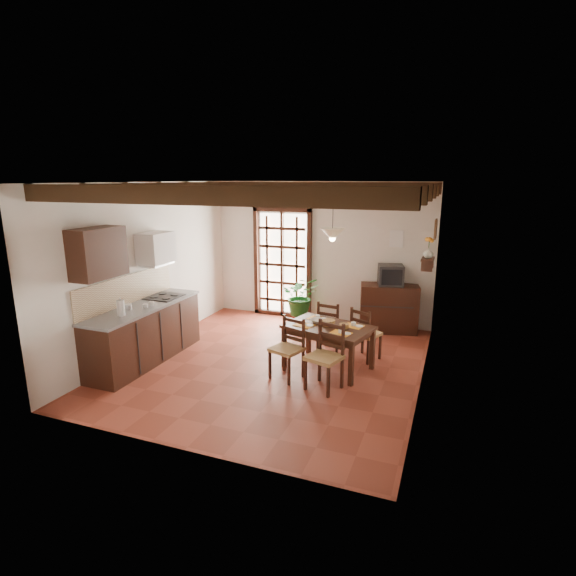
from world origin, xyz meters
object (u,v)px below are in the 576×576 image
at_px(potted_plant, 301,296).
at_px(sideboard, 389,308).
at_px(crt_tv, 391,275).
at_px(pendant_lamp, 332,233).
at_px(dining_table, 328,331).
at_px(kitchen_counter, 145,332).
at_px(chair_far_right, 365,343).
at_px(chair_far_left, 331,335).
at_px(chair_near_left, 287,359).
at_px(chair_near_right, 324,369).

bearing_deg(potted_plant, sideboard, 5.96).
distance_m(sideboard, crt_tv, 0.64).
bearing_deg(crt_tv, pendant_lamp, -121.60).
height_order(dining_table, crt_tv, crt_tv).
bearing_deg(crt_tv, potted_plant, 171.26).
bearing_deg(kitchen_counter, dining_table, 14.87).
height_order(chair_far_right, sideboard, sideboard).
bearing_deg(sideboard, chair_far_left, -131.03).
relative_size(dining_table, chair_far_right, 1.63).
relative_size(chair_far_right, crt_tv, 1.61).
height_order(chair_near_left, crt_tv, crt_tv).
bearing_deg(chair_near_left, crt_tv, 85.52).
relative_size(kitchen_counter, pendant_lamp, 2.66).
height_order(sideboard, potted_plant, potted_plant).
relative_size(dining_table, chair_near_right, 1.51).
relative_size(dining_table, chair_far_left, 1.61).
height_order(kitchen_counter, chair_near_right, kitchen_counter).
distance_m(chair_near_right, chair_far_left, 1.43).
bearing_deg(pendant_lamp, potted_plant, 121.52).
relative_size(chair_near_left, crt_tv, 1.66).
xyz_separation_m(crt_tv, pendant_lamp, (-0.61, -1.97, 0.98)).
relative_size(kitchen_counter, chair_near_left, 2.50).
relative_size(chair_near_right, potted_plant, 0.45).
bearing_deg(chair_near_left, kitchen_counter, -157.36).
xyz_separation_m(chair_near_right, sideboard, (0.46, 2.78, 0.16)).
bearing_deg(dining_table, chair_far_left, 115.99).
relative_size(crt_tv, potted_plant, 0.26).
bearing_deg(chair_far_left, kitchen_counter, 37.38).
height_order(kitchen_counter, pendant_lamp, pendant_lamp).
bearing_deg(pendant_lamp, chair_far_right, 44.00).
bearing_deg(chair_far_right, kitchen_counter, 46.48).
bearing_deg(sideboard, chair_near_right, -111.80).
xyz_separation_m(chair_near_left, pendant_lamp, (0.46, 0.65, 1.80)).
bearing_deg(pendant_lamp, chair_near_right, -79.62).
height_order(dining_table, sideboard, sideboard).
distance_m(crt_tv, potted_plant, 1.80).
relative_size(kitchen_counter, crt_tv, 4.16).
height_order(chair_near_right, potted_plant, potted_plant).
bearing_deg(pendant_lamp, crt_tv, 72.91).
distance_m(kitchen_counter, chair_near_left, 2.36).
bearing_deg(kitchen_counter, potted_plant, 57.21).
height_order(kitchen_counter, crt_tv, kitchen_counter).
xyz_separation_m(chair_far_left, pendant_lamp, (0.14, -0.60, 1.80)).
distance_m(chair_near_right, chair_far_right, 1.29).
height_order(chair_far_left, potted_plant, potted_plant).
relative_size(dining_table, sideboard, 1.33).
distance_m(potted_plant, pendant_lamp, 2.60).
xyz_separation_m(kitchen_counter, potted_plant, (1.70, 2.65, 0.10)).
bearing_deg(chair_far_left, crt_tv, -109.86).
height_order(kitchen_counter, chair_far_left, kitchen_counter).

